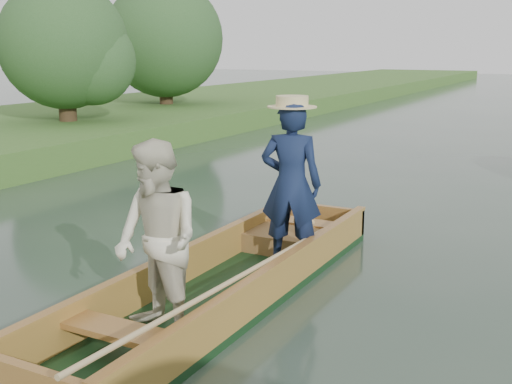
% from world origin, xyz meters
% --- Properties ---
extents(ground, '(120.00, 120.00, 0.00)m').
position_xyz_m(ground, '(0.00, 0.00, 0.00)').
color(ground, '#283D30').
rests_on(ground, ground).
extents(trees_far, '(22.99, 12.44, 4.59)m').
position_xyz_m(trees_far, '(-0.55, 9.85, 2.50)').
color(trees_far, '#47331E').
rests_on(trees_far, ground).
extents(punt, '(1.16, 5.16, 1.90)m').
position_xyz_m(punt, '(0.06, -0.04, 0.61)').
color(punt, black).
rests_on(punt, ground).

